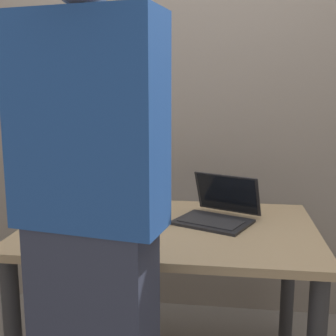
{
  "coord_description": "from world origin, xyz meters",
  "views": [
    {
      "loc": [
        0.24,
        -1.79,
        1.32
      ],
      "look_at": [
        -0.01,
        0.0,
        0.99
      ],
      "focal_mm": 46.93,
      "sensor_mm": 36.0,
      "label": 1
    }
  ],
  "objects_px": {
    "beer_bottle_green": "(128,197)",
    "person_figure": "(91,232)",
    "beer_bottle_brown": "(139,192)",
    "laptop": "(218,211)",
    "beer_bottle_dark": "(144,201)"
  },
  "relations": [
    {
      "from": "beer_bottle_brown",
      "to": "beer_bottle_dark",
      "type": "relative_size",
      "value": 1.02
    },
    {
      "from": "person_figure",
      "to": "beer_bottle_brown",
      "type": "bearing_deg",
      "value": 90.66
    },
    {
      "from": "beer_bottle_green",
      "to": "laptop",
      "type": "bearing_deg",
      "value": 9.92
    },
    {
      "from": "beer_bottle_green",
      "to": "beer_bottle_brown",
      "type": "bearing_deg",
      "value": 68.42
    },
    {
      "from": "beer_bottle_green",
      "to": "beer_bottle_dark",
      "type": "distance_m",
      "value": 0.09
    },
    {
      "from": "laptop",
      "to": "person_figure",
      "type": "xyz_separation_m",
      "value": [
        -0.35,
        -0.72,
        0.13
      ]
    },
    {
      "from": "laptop",
      "to": "beer_bottle_brown",
      "type": "xyz_separation_m",
      "value": [
        -0.36,
        0.02,
        0.07
      ]
    },
    {
      "from": "beer_bottle_green",
      "to": "person_figure",
      "type": "relative_size",
      "value": 0.16
    },
    {
      "from": "beer_bottle_green",
      "to": "person_figure",
      "type": "bearing_deg",
      "value": -86.21
    },
    {
      "from": "beer_bottle_brown",
      "to": "beer_bottle_dark",
      "type": "distance_m",
      "value": 0.13
    },
    {
      "from": "beer_bottle_brown",
      "to": "person_figure",
      "type": "height_order",
      "value": "person_figure"
    },
    {
      "from": "beer_bottle_brown",
      "to": "beer_bottle_green",
      "type": "bearing_deg",
      "value": -111.58
    },
    {
      "from": "laptop",
      "to": "beer_bottle_brown",
      "type": "distance_m",
      "value": 0.37
    },
    {
      "from": "person_figure",
      "to": "beer_bottle_dark",
      "type": "bearing_deg",
      "value": 86.66
    },
    {
      "from": "beer_bottle_green",
      "to": "beer_bottle_dark",
      "type": "xyz_separation_m",
      "value": [
        0.08,
        -0.04,
        -0.0
      ]
    }
  ]
}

